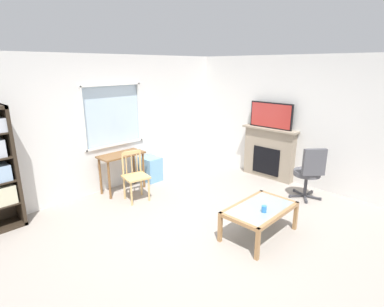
% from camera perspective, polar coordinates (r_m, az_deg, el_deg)
% --- Properties ---
extents(ground, '(6.53, 5.78, 0.02)m').
position_cam_1_polar(ground, '(4.80, 1.11, -13.80)').
color(ground, '#9E9389').
extents(wall_back_with_window, '(5.53, 0.15, 2.59)m').
position_cam_1_polar(wall_back_with_window, '(6.13, -15.50, 5.23)').
color(wall_back_with_window, silver).
rests_on(wall_back_with_window, ground).
extents(wall_right, '(0.12, 4.98, 2.59)m').
position_cam_1_polar(wall_right, '(6.61, 18.23, 5.89)').
color(wall_right, silver).
rests_on(wall_right, ground).
extents(desk_under_window, '(0.88, 0.42, 0.75)m').
position_cam_1_polar(desk_under_window, '(6.02, -13.04, -1.38)').
color(desk_under_window, brown).
rests_on(desk_under_window, ground).
extents(wooden_chair, '(0.49, 0.48, 0.90)m').
position_cam_1_polar(wooden_chair, '(5.63, -10.63, -4.08)').
color(wooden_chair, tan).
rests_on(wooden_chair, ground).
extents(plastic_drawer_unit, '(0.35, 0.40, 0.51)m').
position_cam_1_polar(plastic_drawer_unit, '(6.57, -7.73, -2.87)').
color(plastic_drawer_unit, '#72ADDB').
rests_on(plastic_drawer_unit, ground).
extents(fireplace, '(0.26, 1.24, 1.11)m').
position_cam_1_polar(fireplace, '(6.81, 14.17, 0.12)').
color(fireplace, gray).
rests_on(fireplace, ground).
extents(tv, '(0.06, 0.96, 0.54)m').
position_cam_1_polar(tv, '(6.62, 14.58, 6.93)').
color(tv, black).
rests_on(tv, fireplace).
extents(office_chair, '(0.63, 0.61, 1.00)m').
position_cam_1_polar(office_chair, '(5.90, 21.15, -3.02)').
color(office_chair, '#4C4C51').
rests_on(office_chair, ground).
extents(coffee_table, '(1.09, 0.65, 0.45)m').
position_cam_1_polar(coffee_table, '(4.53, 12.61, -10.47)').
color(coffee_table, '#8C9E99').
rests_on(coffee_table, ground).
extents(sippy_cup, '(0.07, 0.07, 0.09)m').
position_cam_1_polar(sippy_cup, '(4.36, 13.35, -10.08)').
color(sippy_cup, '#337FD6').
rests_on(sippy_cup, coffee_table).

